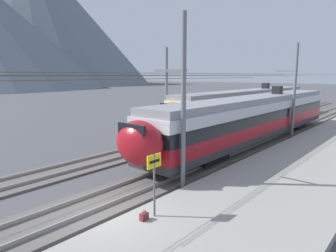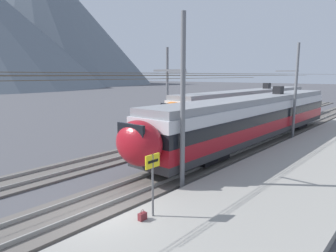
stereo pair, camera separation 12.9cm
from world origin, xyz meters
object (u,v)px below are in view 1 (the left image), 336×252
train_near_platform (255,116)px  catenary_mast_mid (181,101)px  platform_sign (154,171)px  catenary_mast_far_side (168,91)px  handbag_near_sign (144,216)px  train_far_track (248,104)px  catenary_mast_east (293,90)px

train_near_platform → catenary_mast_mid: size_ratio=0.57×
catenary_mast_mid → platform_sign: catenary_mast_mid is taller
catenary_mast_far_side → handbag_near_sign: (-13.27, -10.15, -3.65)m
train_near_platform → handbag_near_sign: size_ratio=69.45×
train_far_track → handbag_near_sign: size_ratio=73.42×
catenary_mast_mid → catenary_mast_east: (15.77, 0.00, -0.06)m
platform_sign → catenary_mast_mid: bearing=23.3°
catenary_mast_far_side → handbag_near_sign: catenary_mast_far_side is taller
handbag_near_sign → catenary_mast_mid: bearing=19.9°
catenary_mast_east → platform_sign: size_ratio=20.38×
catenary_mast_mid → handbag_near_sign: 5.77m
train_near_platform → catenary_mast_mid: catenary_mast_mid is taller
train_near_platform → handbag_near_sign: train_near_platform is taller
catenary_mast_far_side → catenary_mast_east: bearing=-53.0°
train_near_platform → catenary_mast_mid: 12.04m
train_near_platform → catenary_mast_mid: bearing=-172.4°
train_far_track → handbag_near_sign: 26.85m
catenary_mast_far_side → platform_sign: (-12.79, -10.22, -2.06)m
catenary_mast_east → platform_sign: bearing=-175.5°
catenary_mast_east → catenary_mast_far_side: 10.88m
catenary_mast_far_side → train_near_platform: bearing=-70.4°
train_far_track → catenary_mast_mid: catenary_mast_mid is taller
train_near_platform → catenary_mast_far_side: (-2.53, 7.12, 1.91)m
catenary_mast_east → catenary_mast_far_side: size_ratio=1.00×
platform_sign → train_far_track: bearing=18.5°
train_far_track → catenary_mast_east: bearing=-129.7°
platform_sign → train_near_platform: bearing=11.4°
train_near_platform → catenary_mast_east: (4.02, -1.56, 2.04)m
handbag_near_sign → train_near_platform: bearing=10.9°
train_far_track → catenary_mast_east: catenary_mast_east is taller
catenary_mast_mid → catenary_mast_east: 15.77m
handbag_near_sign → platform_sign: bearing=-7.8°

